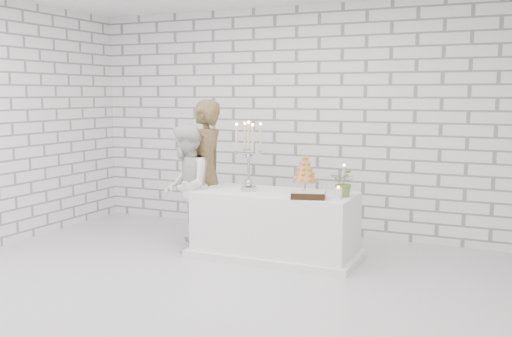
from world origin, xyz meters
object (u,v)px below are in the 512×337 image
Objects in this scene: groom at (204,172)px; bride at (186,187)px; cake_table at (275,225)px; croquembouche at (305,174)px; candelabra at (249,156)px.

bride is (-0.05, -0.37, -0.14)m from groom.
cake_table is 4.09× the size of croquembouche.
candelabra is (0.72, -0.26, 0.26)m from groom.
bride reaches higher than cake_table.
bride is 3.42× the size of croquembouche.
cake_table is at bearing 7.80° from candelabra.
candelabra reaches higher than croquembouche.
candelabra reaches higher than bride.
cake_table is 1.16m from bride.
bride reaches higher than croquembouche.
groom is 4.06× the size of croquembouche.
groom is at bearing 160.10° from candelabra.
groom is 2.23× the size of candelabra.
groom reaches higher than cake_table.
candelabra is (-0.31, -0.04, 0.78)m from cake_table.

